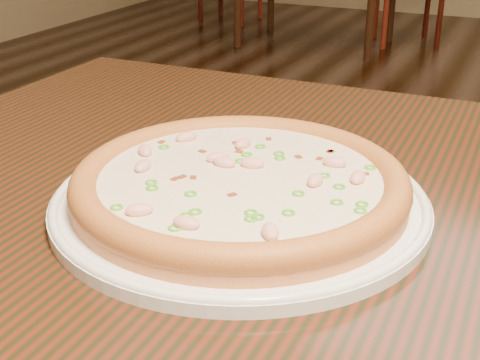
% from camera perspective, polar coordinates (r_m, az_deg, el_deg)
% --- Properties ---
extents(hero_table, '(1.20, 0.80, 0.75)m').
position_cam_1_polar(hero_table, '(0.71, 10.68, -9.63)').
color(hero_table, black).
rests_on(hero_table, ground).
extents(plate, '(0.36, 0.36, 0.02)m').
position_cam_1_polar(plate, '(0.65, 0.00, -1.71)').
color(plate, white).
rests_on(plate, hero_table).
extents(pizza, '(0.32, 0.32, 0.03)m').
position_cam_1_polar(pizza, '(0.64, -0.00, -0.24)').
color(pizza, tan).
rests_on(pizza, plate).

